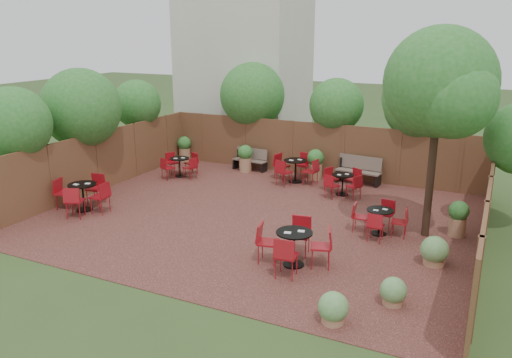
% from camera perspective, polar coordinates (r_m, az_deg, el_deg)
% --- Properties ---
extents(ground, '(80.00, 80.00, 0.00)m').
position_cam_1_polar(ground, '(15.04, 0.29, -4.29)').
color(ground, '#354F23').
rests_on(ground, ground).
extents(courtyard_paving, '(12.00, 10.00, 0.02)m').
position_cam_1_polar(courtyard_paving, '(15.03, 0.29, -4.26)').
color(courtyard_paving, '#341815').
rests_on(courtyard_paving, ground).
extents(fence_back, '(12.00, 0.08, 2.00)m').
position_cam_1_polar(fence_back, '(19.20, 6.75, 3.27)').
color(fence_back, '#51311E').
rests_on(fence_back, ground).
extents(fence_left, '(0.08, 10.00, 2.00)m').
position_cam_1_polar(fence_left, '(18.04, -17.19, 1.79)').
color(fence_left, '#51311E').
rests_on(fence_left, ground).
extents(fence_right, '(0.08, 10.00, 2.00)m').
position_cam_1_polar(fence_right, '(13.41, 24.17, -3.83)').
color(fence_right, '#51311E').
rests_on(fence_right, ground).
extents(neighbour_building, '(5.00, 4.00, 8.00)m').
position_cam_1_polar(neighbour_building, '(23.28, -1.25, 13.10)').
color(neighbour_building, beige).
rests_on(neighbour_building, ground).
extents(overhang_foliage, '(15.36, 10.69, 2.62)m').
position_cam_1_polar(overhang_foliage, '(17.83, -1.23, 7.98)').
color(overhang_foliage, '#276922').
rests_on(overhang_foliage, ground).
extents(courtyard_tree, '(2.85, 2.76, 5.40)m').
position_cam_1_polar(courtyard_tree, '(13.53, 19.62, 9.41)').
color(courtyard_tree, black).
rests_on(courtyard_tree, courtyard_paving).
extents(park_bench_left, '(1.39, 0.55, 0.84)m').
position_cam_1_polar(park_bench_left, '(19.94, -0.60, 2.25)').
color(park_bench_left, brown).
rests_on(park_bench_left, courtyard_paving).
extents(park_bench_right, '(1.62, 0.68, 0.97)m').
position_cam_1_polar(park_bench_right, '(18.50, 11.36, 1.02)').
color(park_bench_right, brown).
rests_on(park_bench_right, courtyard_paving).
extents(bistro_tables, '(10.04, 8.06, 0.95)m').
position_cam_1_polar(bistro_tables, '(15.66, -0.85, -1.62)').
color(bistro_tables, black).
rests_on(bistro_tables, courtyard_paving).
extents(planters, '(11.53, 4.24, 1.11)m').
position_cam_1_polar(planters, '(18.53, 2.78, 1.55)').
color(planters, '#996C4C').
rests_on(planters, courtyard_paving).
extents(low_shrubs, '(1.96, 4.00, 0.69)m').
position_cam_1_polar(low_shrubs, '(11.28, 15.36, -10.41)').
color(low_shrubs, '#996C4C').
rests_on(low_shrubs, courtyard_paving).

